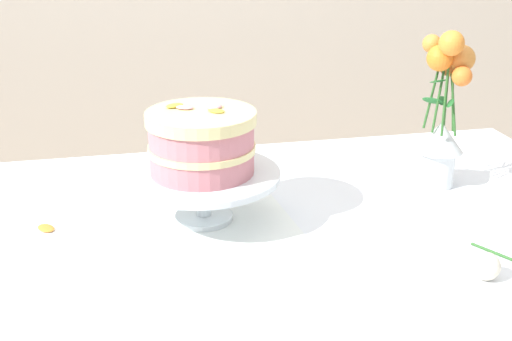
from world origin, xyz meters
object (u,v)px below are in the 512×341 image
object	(u,v)px
layer_cake	(202,142)
dining_table	(292,283)
cake_stand	(203,180)
fallen_rose	(487,266)
flower_vase	(443,114)

from	to	relation	value
layer_cake	dining_table	bearing A→B (deg)	-37.29
cake_stand	layer_cake	world-z (taller)	layer_cake
cake_stand	fallen_rose	size ratio (longest dim) A/B	2.10
fallen_rose	flower_vase	bearing A→B (deg)	75.37
flower_vase	fallen_rose	world-z (taller)	flower_vase
layer_cake	fallen_rose	xyz separation A→B (m)	(0.41, -0.30, -0.14)
dining_table	cake_stand	bearing A→B (deg)	142.73
cake_stand	flower_vase	xyz separation A→B (m)	(0.51, 0.07, 0.08)
flower_vase	fallen_rose	bearing A→B (deg)	-104.63
dining_table	layer_cake	world-z (taller)	layer_cake
dining_table	flower_vase	xyz separation A→B (m)	(0.37, 0.18, 0.25)
dining_table	cake_stand	size ratio (longest dim) A/B	4.83
dining_table	layer_cake	xyz separation A→B (m)	(-0.15, 0.11, 0.25)
dining_table	fallen_rose	bearing A→B (deg)	-35.56
dining_table	flower_vase	bearing A→B (deg)	26.32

